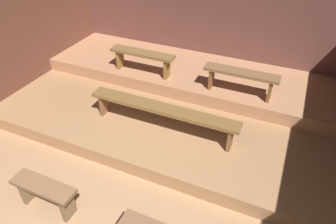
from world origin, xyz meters
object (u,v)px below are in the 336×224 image
(bench_floor_left, at_px, (45,191))
(bench_middle_right, at_px, (241,76))
(bench_middle_left, at_px, (142,57))
(bench_lower_center, at_px, (162,111))

(bench_floor_left, bearing_deg, bench_middle_right, 59.96)
(bench_floor_left, relative_size, bench_middle_left, 0.68)
(bench_floor_left, bearing_deg, bench_lower_center, 66.14)
(bench_middle_right, bearing_deg, bench_middle_left, 180.00)
(bench_lower_center, bearing_deg, bench_floor_left, -113.86)
(bench_lower_center, xyz_separation_m, bench_middle_left, (-0.91, 1.12, 0.20))
(bench_floor_left, xyz_separation_m, bench_middle_right, (1.63, 2.82, 0.47))
(bench_floor_left, xyz_separation_m, bench_middle_left, (-0.15, 2.82, 0.47))
(bench_lower_center, relative_size, bench_middle_left, 1.93)
(bench_lower_center, height_order, bench_middle_left, bench_middle_left)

